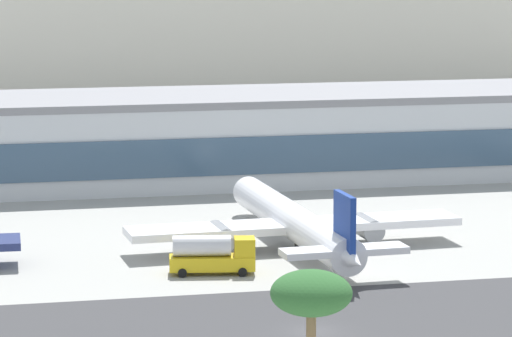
% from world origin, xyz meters
% --- Properties ---
extents(ground_plane, '(1400.00, 1400.00, 0.00)m').
position_xyz_m(ground_plane, '(0.00, 0.00, 0.00)').
color(ground_plane, '#9E9E99').
extents(terminal_building, '(213.40, 22.94, 12.10)m').
position_xyz_m(terminal_building, '(5.65, 77.47, 6.05)').
color(terminal_building, silver).
rests_on(terminal_building, ground_plane).
extents(distant_hotel_block, '(141.19, 37.57, 38.37)m').
position_xyz_m(distant_hotel_block, '(39.26, 197.22, 19.19)').
color(distant_hotel_block, beige).
rests_on(distant_hotel_block, ground_plane).
extents(airliner_navy_tail_gate_1, '(36.80, 42.47, 8.86)m').
position_xyz_m(airliner_navy_tail_gate_1, '(6.35, 31.24, 2.82)').
color(airliner_navy_tail_gate_1, white).
rests_on(airliner_navy_tail_gate_1, ground_plane).
extents(service_fuel_truck_0, '(8.81, 3.94, 3.95)m').
position_xyz_m(service_fuel_truck_0, '(-4.55, 22.46, 2.03)').
color(service_fuel_truck_0, gold).
rests_on(service_fuel_truck_0, ground_plane).
extents(palm_tree_0, '(4.93, 4.93, 13.36)m').
position_xyz_m(palm_tree_0, '(-8.93, -32.59, 11.63)').
color(palm_tree_0, brown).
rests_on(palm_tree_0, ground_plane).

